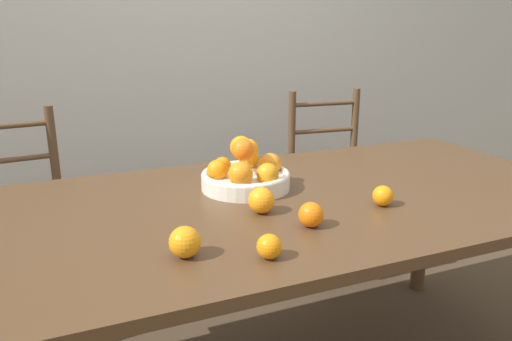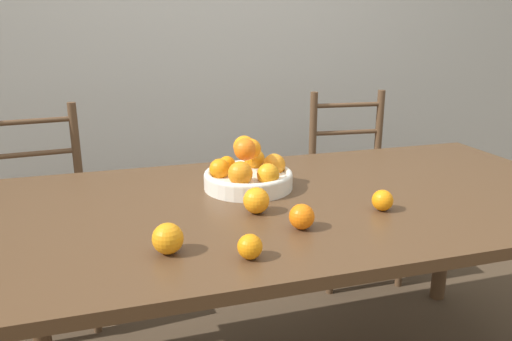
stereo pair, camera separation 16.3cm
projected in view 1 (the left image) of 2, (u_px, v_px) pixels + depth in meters
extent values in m
cube|color=beige|center=(179.00, 28.00, 2.89)|extent=(8.00, 0.06, 2.60)
cube|color=#4C331E|center=(304.00, 201.00, 1.67)|extent=(2.00, 1.02, 0.03)
cylinder|color=#4C331E|center=(22.00, 297.00, 1.82)|extent=(0.07, 0.07, 0.74)
cylinder|color=#4C331E|center=(423.00, 222.00, 2.50)|extent=(0.07, 0.07, 0.74)
cylinder|color=silver|center=(246.00, 181.00, 1.73)|extent=(0.31, 0.31, 0.05)
torus|color=silver|center=(246.00, 175.00, 1.72)|extent=(0.31, 0.31, 0.02)
sphere|color=orange|center=(270.00, 164.00, 1.76)|extent=(0.08, 0.08, 0.08)
sphere|color=orange|center=(249.00, 159.00, 1.81)|extent=(0.08, 0.08, 0.08)
sphere|color=orange|center=(223.00, 165.00, 1.77)|extent=(0.06, 0.06, 0.06)
sphere|color=orange|center=(217.00, 170.00, 1.68)|extent=(0.07, 0.07, 0.07)
sphere|color=orange|center=(241.00, 174.00, 1.62)|extent=(0.08, 0.08, 0.08)
sphere|color=orange|center=(268.00, 174.00, 1.65)|extent=(0.08, 0.08, 0.08)
sphere|color=orange|center=(248.00, 149.00, 1.70)|extent=(0.07, 0.07, 0.07)
sphere|color=orange|center=(241.00, 147.00, 1.71)|extent=(0.08, 0.08, 0.08)
sphere|color=orange|center=(243.00, 150.00, 1.68)|extent=(0.08, 0.08, 0.08)
sphere|color=orange|center=(383.00, 196.00, 1.56)|extent=(0.07, 0.07, 0.07)
sphere|color=orange|center=(261.00, 200.00, 1.50)|extent=(0.08, 0.08, 0.08)
sphere|color=orange|center=(311.00, 215.00, 1.40)|extent=(0.07, 0.07, 0.07)
sphere|color=orange|center=(185.00, 242.00, 1.22)|extent=(0.08, 0.08, 0.08)
sphere|color=orange|center=(269.00, 246.00, 1.21)|extent=(0.06, 0.06, 0.06)
cylinder|color=#513823|center=(80.00, 296.00, 2.11)|extent=(0.04, 0.04, 0.44)
cylinder|color=#513823|center=(60.00, 210.00, 2.33)|extent=(0.04, 0.04, 0.98)
cube|color=#513823|center=(20.00, 237.00, 2.10)|extent=(0.46, 0.44, 0.04)
cylinder|color=#513823|center=(12.00, 193.00, 2.21)|extent=(0.38, 0.06, 0.02)
cylinder|color=#513823|center=(7.00, 160.00, 2.17)|extent=(0.38, 0.06, 0.02)
cylinder|color=#513823|center=(2.00, 127.00, 2.13)|extent=(0.38, 0.06, 0.02)
cylinder|color=#513823|center=(315.00, 250.00, 2.53)|extent=(0.04, 0.04, 0.44)
cylinder|color=#513823|center=(381.00, 241.00, 2.64)|extent=(0.04, 0.04, 0.44)
cylinder|color=#513823|center=(291.00, 179.00, 2.78)|extent=(0.04, 0.04, 0.98)
cylinder|color=#513823|center=(352.00, 173.00, 2.89)|extent=(0.04, 0.04, 0.98)
cube|color=#513823|center=(336.00, 191.00, 2.68)|extent=(0.46, 0.44, 0.04)
cylinder|color=#513823|center=(323.00, 157.00, 2.80)|extent=(0.38, 0.06, 0.02)
cylinder|color=#513823|center=(324.00, 131.00, 2.76)|extent=(0.38, 0.06, 0.02)
cylinder|color=#513823|center=(325.00, 104.00, 2.72)|extent=(0.38, 0.06, 0.02)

